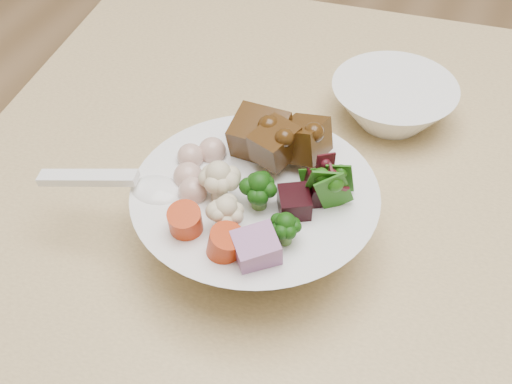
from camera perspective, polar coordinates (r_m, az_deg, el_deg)
food_bowl at (r=0.66m, az=0.12°, el=-1.66°), size 0.23×0.23×0.12m
soup_spoon at (r=0.65m, az=-9.36°, el=0.32°), size 0.14×0.06×0.03m
side_bowl at (r=0.83m, az=10.89°, el=7.01°), size 0.14×0.14×0.05m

